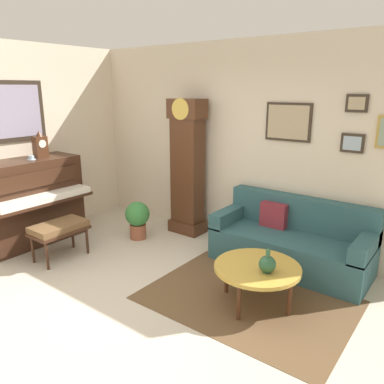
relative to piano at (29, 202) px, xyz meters
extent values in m
cube|color=beige|center=(2.23, -0.42, -0.66)|extent=(6.40, 6.00, 0.10)
cube|color=#33281E|center=(-0.30, 0.00, 1.24)|extent=(0.03, 1.10, 0.84)
cube|color=#998EA8|center=(-0.29, 0.00, 1.24)|extent=(0.01, 0.98, 0.72)
cube|color=beige|center=(2.23, 1.98, 0.79)|extent=(5.30, 0.10, 2.80)
cube|color=#33281E|center=(3.78, 1.92, 0.94)|extent=(0.26, 0.03, 0.22)
cube|color=#9EB2C1|center=(3.78, 1.90, 0.94)|extent=(0.20, 0.01, 0.16)
cube|color=#33281E|center=(2.98, 1.92, 1.14)|extent=(0.60, 0.03, 0.48)
cube|color=tan|center=(2.98, 1.90, 1.14)|extent=(0.54, 0.01, 0.42)
cube|color=#33281E|center=(3.78, 1.92, 1.39)|extent=(0.24, 0.03, 0.20)
cube|color=tan|center=(3.78, 1.90, 1.39)|extent=(0.18, 0.01, 0.14)
cube|color=brown|center=(3.26, 0.50, -0.61)|extent=(2.10, 1.50, 0.01)
cube|color=#3D2316|center=(-0.02, 0.00, -0.01)|extent=(0.60, 1.44, 1.21)
cube|color=#3D2316|center=(0.41, 0.00, 0.07)|extent=(0.28, 1.38, 0.04)
cube|color=white|center=(0.41, 0.00, 0.13)|extent=(0.26, 1.32, 0.08)
cube|color=#3D2316|center=(0.30, 0.00, 0.37)|extent=(0.03, 1.20, 0.20)
cube|color=#3D2316|center=(0.79, -0.07, -0.23)|extent=(0.42, 0.70, 0.04)
cube|color=brown|center=(0.79, -0.07, -0.17)|extent=(0.40, 0.68, 0.08)
cylinder|color=#3D2316|center=(0.95, -0.37, -0.43)|extent=(0.04, 0.04, 0.36)
cylinder|color=#3D2316|center=(0.95, 0.23, -0.43)|extent=(0.04, 0.04, 0.36)
cylinder|color=#3D2316|center=(0.63, -0.37, -0.43)|extent=(0.04, 0.04, 0.36)
cylinder|color=#3D2316|center=(0.63, 0.23, -0.43)|extent=(0.04, 0.04, 0.36)
cube|color=#4C2B19|center=(1.54, 1.69, -0.52)|extent=(0.52, 0.34, 0.18)
cube|color=#4C2B19|center=(1.54, 1.69, 0.28)|extent=(0.44, 0.28, 1.78)
cube|color=#4C2B19|center=(1.54, 1.69, 1.27)|extent=(0.52, 0.32, 0.28)
cylinder|color=gold|center=(1.54, 1.53, 1.27)|extent=(0.30, 0.02, 0.30)
cylinder|color=gold|center=(1.54, 1.64, 0.34)|extent=(0.03, 0.03, 0.70)
cube|color=#2D565B|center=(3.28, 1.50, -0.40)|extent=(1.90, 0.80, 0.42)
cube|color=#2D565B|center=(3.28, 1.80, 0.01)|extent=(1.90, 0.20, 0.44)
cube|color=#2D565B|center=(2.42, 1.50, -0.11)|extent=(0.18, 0.80, 0.20)
cube|color=#2D565B|center=(4.14, 1.50, -0.11)|extent=(0.18, 0.80, 0.20)
cube|color=maroon|center=(2.98, 1.64, -0.03)|extent=(0.34, 0.12, 0.32)
cylinder|color=gold|center=(3.36, 0.50, -0.20)|extent=(0.88, 0.88, 0.04)
torus|color=#4C2B19|center=(3.36, 0.50, -0.20)|extent=(0.88, 0.88, 0.04)
cylinder|color=#4C2B19|center=(3.36, 0.86, -0.42)|extent=(0.04, 0.04, 0.39)
cylinder|color=#4C2B19|center=(3.72, 0.50, -0.42)|extent=(0.04, 0.04, 0.39)
cylinder|color=#4C2B19|center=(3.36, 0.14, -0.42)|extent=(0.04, 0.04, 0.39)
cylinder|color=#4C2B19|center=(3.00, 0.50, -0.42)|extent=(0.04, 0.04, 0.39)
cube|color=#4C2B19|center=(0.00, 0.26, 0.75)|extent=(0.12, 0.18, 0.30)
cylinder|color=white|center=(0.06, 0.26, 0.80)|extent=(0.01, 0.11, 0.11)
cone|color=#4C2B19|center=(0.00, 0.26, 0.94)|extent=(0.10, 0.10, 0.08)
cylinder|color=#ADC6D6|center=(0.06, 0.07, 0.60)|extent=(0.12, 0.12, 0.01)
cylinder|color=#ADC6D6|center=(0.06, 0.07, 0.63)|extent=(0.08, 0.08, 0.06)
cylinder|color=#234C33|center=(3.49, 0.44, -0.18)|extent=(0.09, 0.09, 0.01)
sphere|color=#285638|center=(3.49, 0.44, -0.10)|extent=(0.17, 0.17, 0.17)
cylinder|color=#285638|center=(3.49, 0.44, 0.02)|extent=(0.04, 0.04, 0.08)
cylinder|color=#935138|center=(1.12, 1.02, -0.50)|extent=(0.24, 0.24, 0.22)
sphere|color=#387F3D|center=(1.12, 1.02, -0.23)|extent=(0.36, 0.36, 0.36)
camera|label=1|loc=(4.93, -2.67, 1.55)|focal=35.25mm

